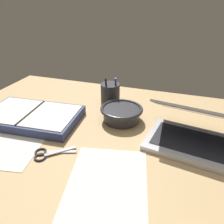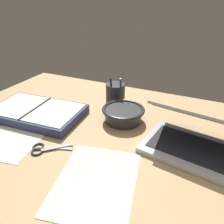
% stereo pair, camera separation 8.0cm
% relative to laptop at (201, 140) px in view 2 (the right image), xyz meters
% --- Properties ---
extents(desk_top, '(1.40, 1.00, 0.02)m').
position_rel_laptop_xyz_m(desk_top, '(-0.30, -0.07, -0.05)').
color(desk_top, tan).
rests_on(desk_top, ground).
extents(laptop, '(0.37, 0.29, 0.16)m').
position_rel_laptop_xyz_m(laptop, '(0.00, 0.00, 0.00)').
color(laptop, silver).
rests_on(laptop, desk_top).
extents(bowl, '(0.17, 0.17, 0.06)m').
position_rel_laptop_xyz_m(bowl, '(-0.30, 0.08, -0.01)').
color(bowl, '#2D2D33').
rests_on(bowl, desk_top).
extents(pen_cup, '(0.09, 0.09, 0.14)m').
position_rel_laptop_xyz_m(pen_cup, '(-0.38, 0.20, 0.01)').
color(pen_cup, '#28282D').
rests_on(pen_cup, desk_top).
extents(planner, '(0.39, 0.25, 0.04)m').
position_rel_laptop_xyz_m(planner, '(-0.64, -0.04, -0.02)').
color(planner, navy).
rests_on(planner, desk_top).
extents(scissors, '(0.13, 0.10, 0.01)m').
position_rel_laptop_xyz_m(scissors, '(-0.46, -0.21, -0.04)').
color(scissors, '#B7B7BC').
rests_on(scissors, desk_top).
extents(paper_sheet_front, '(0.27, 0.32, 0.00)m').
position_rel_laptop_xyz_m(paper_sheet_front, '(-0.24, -0.26, -0.04)').
color(paper_sheet_front, silver).
rests_on(paper_sheet_front, desk_top).
extents(paper_sheet_beside_planner, '(0.24, 0.26, 0.00)m').
position_rel_laptop_xyz_m(paper_sheet_beside_planner, '(-0.60, -0.21, -0.04)').
color(paper_sheet_beside_planner, silver).
rests_on(paper_sheet_beside_planner, desk_top).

